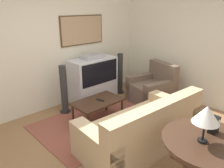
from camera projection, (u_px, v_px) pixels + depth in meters
The scene contains 14 objects.
ground_plane at pixel (117, 148), 3.57m from camera, with size 12.00×12.00×0.00m, color #8E6642.
wall_back at pixel (47, 48), 4.57m from camera, with size 12.00×0.10×2.70m.
wall_right at pixel (202, 46), 4.81m from camera, with size 0.06×12.00×2.70m.
area_rug at pixel (98, 121), 4.39m from camera, with size 2.38×1.63×0.01m.
tv at pixel (93, 80), 5.16m from camera, with size 1.11×0.52×1.14m.
couch at pixel (142, 130), 3.52m from camera, with size 2.07×1.11×0.88m.
armchair at pixel (152, 89), 5.20m from camera, with size 1.06×1.02×0.92m.
coffee_table at pixel (98, 103), 4.26m from camera, with size 0.97×0.58×0.45m.
console_table at pixel (208, 145), 2.52m from camera, with size 1.05×1.05×0.74m.
table_lamp at pixel (206, 115), 2.36m from camera, with size 0.30×0.30×0.44m.
mantel_clock at pixel (214, 125), 2.63m from camera, with size 0.14×0.10×0.20m.
remote at pixel (100, 100), 4.25m from camera, with size 0.09×0.17×0.02m.
speaker_tower_left at pixel (64, 91), 4.59m from camera, with size 0.24×0.24×1.05m.
speaker_tower_right at pixel (120, 74), 5.68m from camera, with size 0.24×0.24×1.05m.
Camera 1 is at (-2.13, -2.12, 2.20)m, focal length 35.00 mm.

